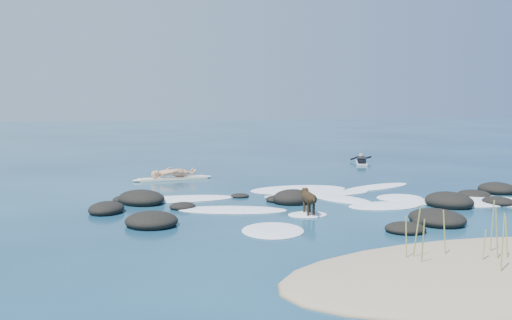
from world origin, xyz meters
name	(u,v)px	position (x,y,z in m)	size (l,w,h in m)	color
ground	(327,199)	(0.00, 0.00, 0.00)	(160.00, 160.00, 0.00)	#0A2642
sand_dune	(512,272)	(0.00, -8.20, 0.00)	(9.00, 4.40, 0.60)	#9E8966
dune_grass	(504,237)	(-0.03, -8.00, 0.61)	(4.11, 1.32, 1.15)	#929F4D
reef_rocks	(323,204)	(-0.76, -1.42, 0.11)	(14.24, 7.44, 0.56)	black
breaking_foam	(348,200)	(0.57, -0.36, 0.01)	(12.61, 7.93, 0.12)	white
standing_surfer_rig	(173,162)	(-3.99, 5.98, 0.73)	(3.26, 0.87, 1.85)	#F6E9C4
paddling_surfer_rig	(361,161)	(6.04, 9.23, 0.15)	(1.58, 2.39, 0.43)	silver
dog	(308,198)	(-1.57, -2.27, 0.49)	(0.38, 1.17, 0.74)	black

